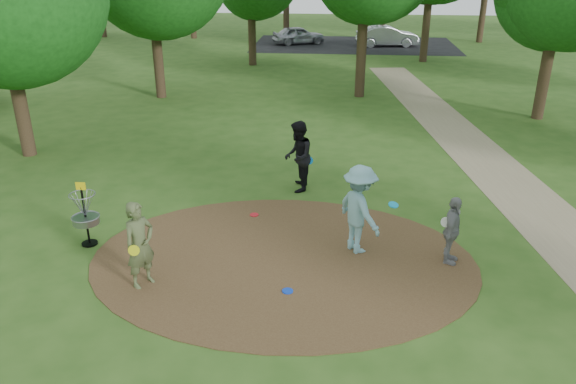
{
  "coord_description": "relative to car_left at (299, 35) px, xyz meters",
  "views": [
    {
      "loc": [
        1.1,
        -10.58,
        6.26
      ],
      "look_at": [
        0.0,
        1.2,
        1.1
      ],
      "focal_mm": 35.0,
      "sensor_mm": 36.0,
      "label": 1
    }
  ],
  "objects": [
    {
      "name": "player_walking_with_disc",
      "position": [
        1.95,
        -26.01,
        0.37
      ],
      "size": [
        0.8,
        0.97,
        1.98
      ],
      "color": "black",
      "rests_on": "ground"
    },
    {
      "name": "player_waiting_with_disc",
      "position": [
        5.51,
        -29.68,
        0.15
      ],
      "size": [
        0.65,
        0.97,
        1.53
      ],
      "color": "gray",
      "rests_on": "ground"
    },
    {
      "name": "parking_lot",
      "position": [
        3.93,
        0.08,
        -0.62
      ],
      "size": [
        14.0,
        8.0,
        0.01
      ],
      "primitive_type": "cube",
      "color": "black",
      "rests_on": "ground"
    },
    {
      "name": "dirt_clearing",
      "position": [
        1.93,
        -29.92,
        -0.61
      ],
      "size": [
        8.4,
        8.4,
        0.02
      ],
      "primitive_type": "cylinder",
      "color": "#47301C",
      "rests_on": "ground"
    },
    {
      "name": "car_right",
      "position": [
        6.15,
        -0.47,
        0.07
      ],
      "size": [
        4.37,
        2.05,
        1.38
      ],
      "primitive_type": "imported",
      "rotation": [
        0.0,
        0.0,
        1.71
      ],
      "color": "#929599",
      "rests_on": "ground"
    },
    {
      "name": "player_throwing_with_disc",
      "position": [
        3.56,
        -29.34,
        0.39
      ],
      "size": [
        1.55,
        1.51,
        2.03
      ],
      "color": "#7DB3BB",
      "rests_on": "ground"
    },
    {
      "name": "car_left",
      "position": [
        0.0,
        0.0,
        0.0
      ],
      "size": [
        3.92,
        2.75,
        1.24
      ],
      "primitive_type": "imported",
      "rotation": [
        0.0,
        0.0,
        1.96
      ],
      "color": "#A4A5AC",
      "rests_on": "ground"
    },
    {
      "name": "ground",
      "position": [
        1.93,
        -29.92,
        -0.62
      ],
      "size": [
        100.0,
        100.0,
        0.0
      ],
      "primitive_type": "plane",
      "color": "#2D5119",
      "rests_on": "ground"
    },
    {
      "name": "player_observer_with_disc",
      "position": [
        -0.76,
        -31.14,
        0.29
      ],
      "size": [
        0.73,
        0.79,
        1.82
      ],
      "color": "#4E5933",
      "rests_on": "ground"
    },
    {
      "name": "disc_ground_blue",
      "position": [
        2.15,
        -31.16,
        -0.59
      ],
      "size": [
        0.22,
        0.22,
        0.02
      ],
      "primitive_type": "cylinder",
      "color": "#0B33BF",
      "rests_on": "dirt_clearing"
    },
    {
      "name": "footpath",
      "position": [
        8.43,
        -27.92,
        -0.61
      ],
      "size": [
        7.55,
        39.89,
        0.01
      ],
      "primitive_type": "cube",
      "rotation": [
        0.0,
        0.0,
        0.14
      ],
      "color": "#8C7A5B",
      "rests_on": "ground"
    },
    {
      "name": "disc_ground_red",
      "position": [
        0.98,
        -27.8,
        -0.59
      ],
      "size": [
        0.22,
        0.22,
        0.02
      ],
      "primitive_type": "cylinder",
      "color": "red",
      "rests_on": "dirt_clearing"
    },
    {
      "name": "disc_golf_basket",
      "position": [
        -2.57,
        -29.62,
        0.26
      ],
      "size": [
        0.63,
        0.63,
        1.54
      ],
      "color": "black",
      "rests_on": "ground"
    }
  ]
}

